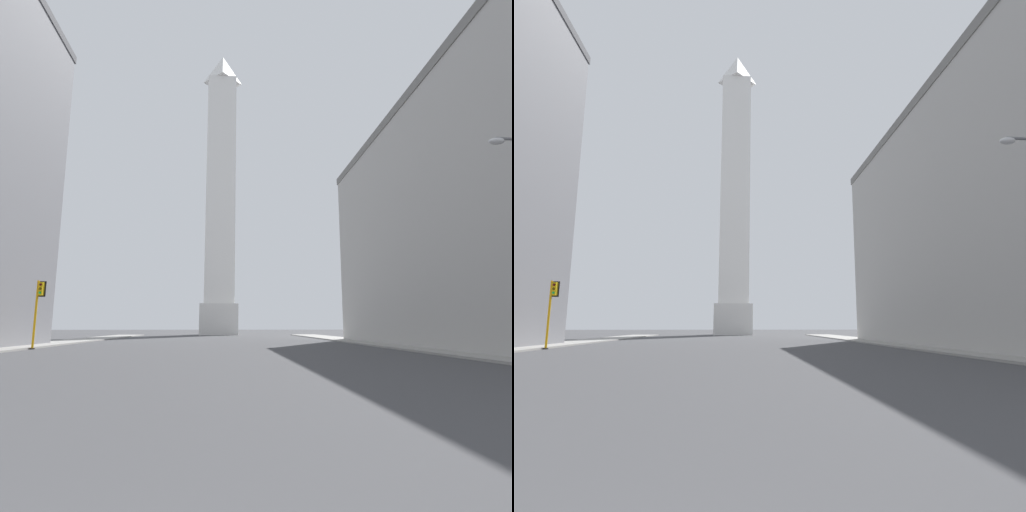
{
  "view_description": "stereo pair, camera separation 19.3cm",
  "coord_description": "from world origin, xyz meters",
  "views": [
    {
      "loc": [
        0.82,
        -1.36,
        1.9
      ],
      "look_at": [
        5.5,
        55.56,
        11.91
      ],
      "focal_mm": 28.0,
      "sensor_mm": 36.0,
      "label": 1
    },
    {
      "loc": [
        1.01,
        -1.37,
        1.9
      ],
      "look_at": [
        5.5,
        55.56,
        11.91
      ],
      "focal_mm": 28.0,
      "sensor_mm": 36.0,
      "label": 2
    }
  ],
  "objects": [
    {
      "name": "sidewalk_right",
      "position": [
        17.4,
        30.77,
        0.07
      ],
      "size": [
        5.0,
        102.58,
        0.15
      ],
      "primitive_type": "cube",
      "color": "gray",
      "rests_on": "ground_plane"
    },
    {
      "name": "traffic_light_mid_left",
      "position": [
        -14.61,
        33.54,
        3.74
      ],
      "size": [
        0.79,
        0.51,
        5.67
      ],
      "color": "orange",
      "rests_on": "ground_plane"
    },
    {
      "name": "obelisk",
      "position": [
        0.0,
        85.48,
        31.37
      ],
      "size": [
        8.0,
        8.0,
        65.84
      ],
      "color": "silver",
      "rests_on": "ground_plane"
    }
  ]
}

